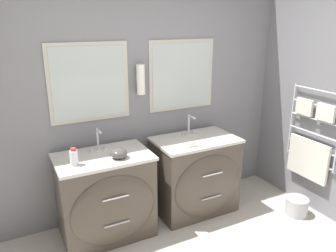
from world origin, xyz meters
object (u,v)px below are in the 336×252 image
object	(u,v)px
amenity_bowl	(119,153)
vanity_left	(107,197)
toiletry_bottle	(74,157)
vanity_right	(196,175)
waste_bin	(296,206)

from	to	relation	value
amenity_bowl	vanity_left	bearing A→B (deg)	143.89
vanity_left	toiletry_bottle	world-z (taller)	toiletry_bottle
vanity_right	vanity_left	bearing A→B (deg)	180.00
vanity_left	vanity_right	distance (m)	1.04
toiletry_bottle	amenity_bowl	size ratio (longest dim) A/B	1.01
vanity_left	waste_bin	bearing A→B (deg)	-16.66
vanity_left	vanity_right	world-z (taller)	same
toiletry_bottle	waste_bin	bearing A→B (deg)	-13.30
vanity_left	toiletry_bottle	bearing A→B (deg)	-168.51
amenity_bowl	waste_bin	distance (m)	2.10
vanity_left	waste_bin	distance (m)	2.11
toiletry_bottle	waste_bin	xyz separation A→B (m)	(2.28, -0.54, -0.83)
amenity_bowl	toiletry_bottle	bearing A→B (deg)	175.98
vanity_right	waste_bin	size ratio (longest dim) A/B	3.62
vanity_right	toiletry_bottle	distance (m)	1.41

